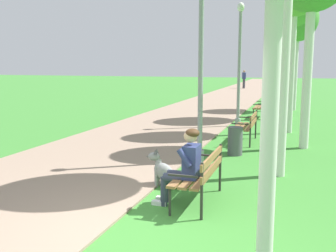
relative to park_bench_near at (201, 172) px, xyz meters
name	(u,v)px	position (x,y,z in m)	size (l,w,h in m)	color
ground_plane	(130,236)	(-0.58, -1.52, -0.51)	(120.00, 120.00, 0.00)	#3D8433
paved_path	(234,95)	(-3.04, 22.48, -0.49)	(4.20, 60.00, 0.04)	gray
park_bench_near	(201,172)	(0.00, 0.00, 0.00)	(0.55, 1.50, 0.85)	olive
park_bench_mid	(247,125)	(0.06, 5.26, 0.00)	(0.55, 1.50, 0.85)	olive
park_bench_far	(263,106)	(0.03, 10.60, 0.00)	(0.55, 1.50, 0.85)	olive
park_bench_furthest	(270,95)	(-0.09, 16.37, 0.00)	(0.55, 1.50, 0.85)	olive
person_seated_on_near_bench	(185,164)	(-0.21, -0.22, 0.17)	(0.74, 0.49, 1.25)	#33384C
dog_grey	(166,174)	(-0.78, 0.59, -0.25)	(0.83, 0.29, 0.71)	gray
lamp_post_near	(201,69)	(-0.64, 2.53, 1.59)	(0.24, 0.24, 4.07)	gray
lamp_post_mid	(239,64)	(-0.60, 8.00, 1.71)	(0.24, 0.24, 4.29)	gray
birch_tree_sixth	(298,20)	(1.18, 13.93, 3.72)	(1.91, 2.10, 5.34)	silver
litter_bin	(235,141)	(-0.01, 3.58, -0.16)	(0.36, 0.36, 0.70)	#515156
pedestrian_distant	(244,79)	(-3.31, 29.66, 0.33)	(0.32, 0.22, 1.65)	#383842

